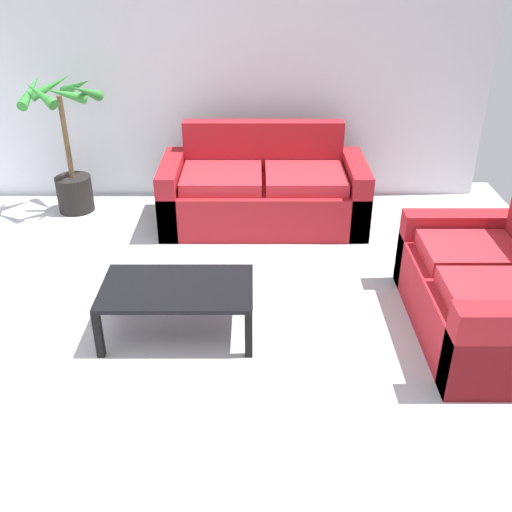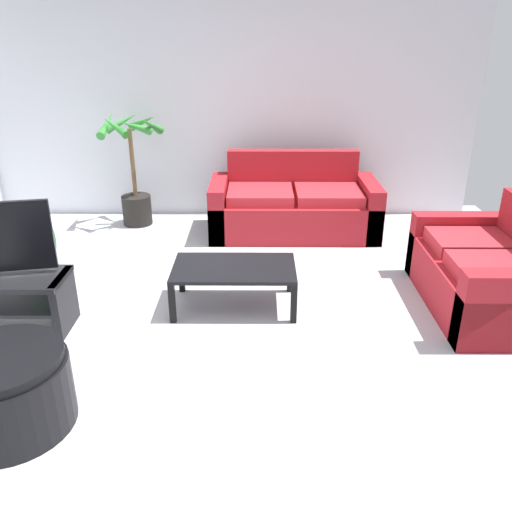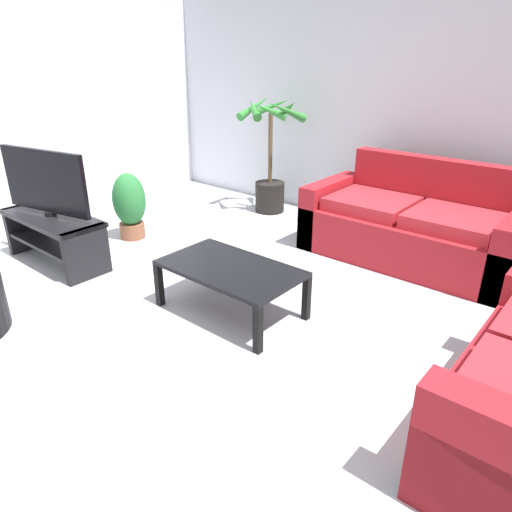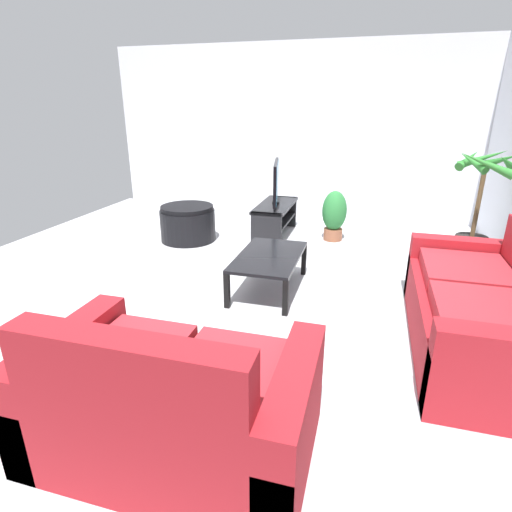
{
  "view_description": "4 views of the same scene",
  "coord_description": "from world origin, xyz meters",
  "views": [
    {
      "loc": [
        0.68,
        -2.9,
        2.46
      ],
      "look_at": [
        0.67,
        0.52,
        0.58
      ],
      "focal_mm": 40.98,
      "sensor_mm": 36.0,
      "label": 1
    },
    {
      "loc": [
        0.34,
        -3.49,
        2.19
      ],
      "look_at": [
        0.32,
        0.53,
        0.44
      ],
      "focal_mm": 36.39,
      "sensor_mm": 36.0,
      "label": 2
    },
    {
      "loc": [
        2.27,
        -1.78,
        1.82
      ],
      "look_at": [
        0.24,
        0.64,
        0.43
      ],
      "focal_mm": 33.01,
      "sensor_mm": 36.0,
      "label": 3
    },
    {
      "loc": [
        3.84,
        1.38,
        1.78
      ],
      "look_at": [
        0.33,
        0.39,
        0.43
      ],
      "focal_mm": 28.69,
      "sensor_mm": 36.0,
      "label": 4
    }
  ],
  "objects": [
    {
      "name": "couch_main",
      "position": [
        0.75,
        2.28,
        0.3
      ],
      "size": [
        1.91,
        0.9,
        0.9
      ],
      "color": "maroon",
      "rests_on": "ground"
    },
    {
      "name": "tv_stand",
      "position": [
        -1.71,
        0.1,
        0.3
      ],
      "size": [
        1.1,
        0.45,
        0.46
      ],
      "color": "black",
      "rests_on": "ground"
    },
    {
      "name": "ground_plane",
      "position": [
        0.0,
        0.0,
        0.0
      ],
      "size": [
        6.6,
        6.6,
        0.0
      ],
      "primitive_type": "plane",
      "color": "#B2B2B7"
    },
    {
      "name": "coffee_table",
      "position": [
        0.14,
        0.47,
        0.33
      ],
      "size": [
        1.03,
        0.6,
        0.37
      ],
      "color": "black",
      "rests_on": "ground"
    },
    {
      "name": "tv",
      "position": [
        -1.71,
        0.1,
        0.77
      ],
      "size": [
        0.97,
        0.23,
        0.59
      ],
      "color": "black",
      "rests_on": "tv_stand"
    },
    {
      "name": "wall_back",
      "position": [
        0.0,
        3.0,
        1.35
      ],
      "size": [
        6.0,
        0.06,
        2.7
      ],
      "primitive_type": "cube",
      "color": "silver",
      "rests_on": "ground"
    },
    {
      "name": "potted_plant_small",
      "position": [
        -1.7,
        0.93,
        0.36
      ],
      "size": [
        0.33,
        0.33,
        0.69
      ],
      "color": "brown",
      "rests_on": "ground"
    },
    {
      "name": "potted_palm",
      "position": [
        -1.15,
        2.55,
        0.57
      ],
      "size": [
        0.69,
        0.67,
        1.35
      ],
      "color": "black",
      "rests_on": "ground"
    }
  ]
}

